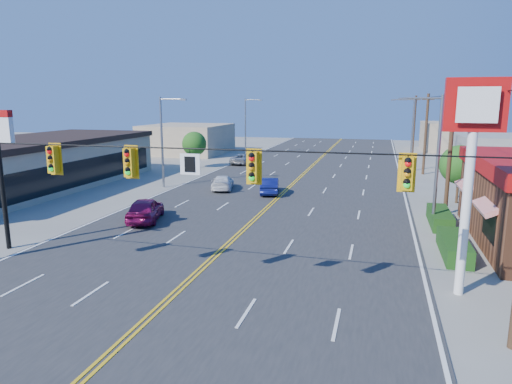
% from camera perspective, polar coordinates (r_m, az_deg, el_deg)
% --- Properties ---
extents(ground, '(160.00, 160.00, 0.00)m').
position_cam_1_polar(ground, '(18.32, -11.29, -13.58)').
color(ground, gray).
rests_on(ground, ground).
extents(road, '(20.00, 120.00, 0.06)m').
position_cam_1_polar(road, '(36.42, 2.77, -0.76)').
color(road, '#2D2D30').
rests_on(road, ground).
extents(signal_span, '(24.32, 0.34, 9.00)m').
position_cam_1_polar(signal_span, '(16.93, -12.29, 1.68)').
color(signal_span, '#47301E').
rests_on(signal_span, ground).
extents(kfc_pylon, '(2.20, 0.36, 8.50)m').
position_cam_1_polar(kfc_pylon, '(19.16, 25.39, 5.44)').
color(kfc_pylon, white).
rests_on(kfc_pylon, ground).
extents(strip_mall, '(10.40, 26.40, 4.40)m').
position_cam_1_polar(strip_mall, '(44.53, -26.72, 3.15)').
color(strip_mall, tan).
rests_on(strip_mall, ground).
extents(streetlight_se, '(2.55, 0.25, 8.00)m').
position_cam_1_polar(streetlight_se, '(29.13, 21.41, 4.37)').
color(streetlight_se, gray).
rests_on(streetlight_se, ground).
extents(streetlight_ne, '(2.55, 0.25, 8.00)m').
position_cam_1_polar(streetlight_ne, '(52.98, 18.76, 7.34)').
color(streetlight_ne, gray).
rests_on(streetlight_ne, ground).
extents(streetlight_sw, '(2.55, 0.25, 8.00)m').
position_cam_1_polar(streetlight_sw, '(41.27, -11.44, 6.75)').
color(streetlight_sw, gray).
rests_on(streetlight_sw, ground).
extents(streetlight_nw, '(2.55, 0.25, 8.00)m').
position_cam_1_polar(streetlight_nw, '(65.51, -1.16, 8.58)').
color(streetlight_nw, gray).
rests_on(streetlight_nw, ground).
extents(utility_pole_near, '(0.28, 0.28, 8.40)m').
position_cam_1_polar(utility_pole_near, '(33.29, 23.08, 4.48)').
color(utility_pole_near, '#47301E').
rests_on(utility_pole_near, ground).
extents(utility_pole_mid, '(0.28, 0.28, 8.40)m').
position_cam_1_polar(utility_pole_mid, '(51.11, 20.45, 6.75)').
color(utility_pole_mid, '#47301E').
rests_on(utility_pole_mid, ground).
extents(utility_pole_far, '(0.28, 0.28, 8.40)m').
position_cam_1_polar(utility_pole_far, '(69.03, 19.17, 7.84)').
color(utility_pole_far, '#47301E').
rests_on(utility_pole_far, ground).
extents(tree_kfc_rear, '(2.94, 2.94, 4.41)m').
position_cam_1_polar(tree_kfc_rear, '(37.55, 24.10, 3.12)').
color(tree_kfc_rear, '#47301E').
rests_on(tree_kfc_rear, ground).
extents(tree_west, '(2.80, 2.80, 4.20)m').
position_cam_1_polar(tree_west, '(53.20, -7.72, 5.98)').
color(tree_west, '#47301E').
rests_on(tree_west, ground).
extents(bld_west_far, '(11.00, 12.00, 4.20)m').
position_cam_1_polar(bld_west_far, '(68.83, -8.57, 6.57)').
color(bld_west_far, tan).
rests_on(bld_west_far, ground).
extents(bld_east_far, '(10.00, 10.00, 4.40)m').
position_cam_1_polar(bld_east_far, '(77.82, 23.72, 6.36)').
color(bld_east_far, tan).
rests_on(bld_east_far, ground).
extents(car_magenta, '(2.98, 4.79, 1.52)m').
position_cam_1_polar(car_magenta, '(30.12, -13.66, -2.22)').
color(car_magenta, maroon).
rests_on(car_magenta, ground).
extents(car_blue, '(2.20, 4.29, 1.35)m').
position_cam_1_polar(car_blue, '(37.95, 1.72, 0.73)').
color(car_blue, navy).
rests_on(car_blue, ground).
extents(car_white, '(2.65, 4.49, 1.22)m').
position_cam_1_polar(car_white, '(39.86, -4.18, 1.12)').
color(car_white, white).
rests_on(car_white, ground).
extents(car_silver, '(2.29, 4.62, 1.26)m').
position_cam_1_polar(car_silver, '(55.82, -1.65, 4.09)').
color(car_silver, '#A0A2A5').
rests_on(car_silver, ground).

